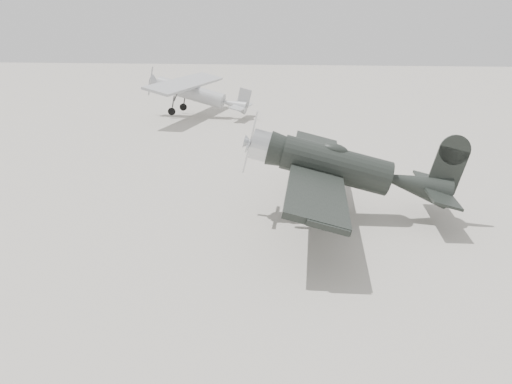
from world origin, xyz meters
TOP-DOWN VIEW (x-y plane):
  - ground at (0.00, 0.00)m, footprint 160.00×160.00m
  - lowwing_monoplane at (4.69, 1.93)m, footprint 8.12×11.24m
  - highwing_monoplane at (-6.08, 23.20)m, footprint 8.58×12.04m

SIDE VIEW (x-z plane):
  - ground at x=0.00m, z-range 0.00..0.00m
  - lowwing_monoplane at x=4.69m, z-range 0.11..3.77m
  - highwing_monoplane at x=-6.08m, z-range 0.43..3.83m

